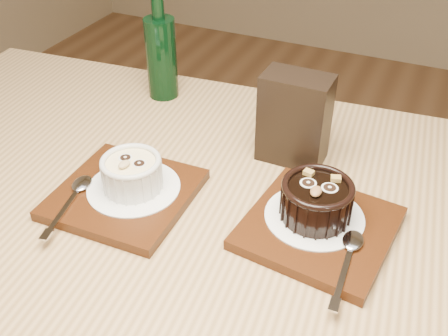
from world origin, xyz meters
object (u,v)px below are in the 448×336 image
object	(u,v)px
ramekin_dark	(317,199)
ramekin_white	(132,172)
green_bottle	(161,55)
tray_left	(125,194)
tray_right	(319,228)
table	(194,271)
condiment_stand	(294,119)

from	to	relation	value
ramekin_dark	ramekin_white	bearing A→B (deg)	-172.97
green_bottle	ramekin_dark	bearing A→B (deg)	-33.20
ramekin_dark	tray_left	bearing A→B (deg)	-171.37
tray_right	green_bottle	xyz separation A→B (m)	(-0.37, 0.25, 0.07)
table	ramekin_white	size ratio (longest dim) A/B	15.15
table	ramekin_white	xyz separation A→B (m)	(-0.10, 0.02, 0.13)
tray_left	condiment_stand	distance (m)	0.27
condiment_stand	green_bottle	size ratio (longest dim) A/B	0.68
table	green_bottle	bearing A→B (deg)	125.25
ramekin_dark	condiment_stand	xyz separation A→B (m)	(-0.08, 0.14, 0.02)
ramekin_white	condiment_stand	size ratio (longest dim) A/B	0.60
table	tray_left	world-z (taller)	tray_left
table	tray_left	xyz separation A→B (m)	(-0.11, 0.01, 0.10)
condiment_stand	green_bottle	xyz separation A→B (m)	(-0.28, 0.10, 0.01)
tray_left	ramekin_white	bearing A→B (deg)	43.43
tray_right	table	bearing A→B (deg)	-160.98
condiment_stand	ramekin_white	bearing A→B (deg)	-133.04
condiment_stand	green_bottle	world-z (taller)	green_bottle
table	condiment_stand	bearing A→B (deg)	70.59
ramekin_white	table	bearing A→B (deg)	-2.02
table	ramekin_dark	xyz separation A→B (m)	(0.15, 0.06, 0.14)
ramekin_white	condiment_stand	distance (m)	0.25
table	tray_right	world-z (taller)	tray_right
ramekin_dark	condiment_stand	bearing A→B (deg)	115.83
condiment_stand	tray_left	bearing A→B (deg)	-133.22
condiment_stand	green_bottle	bearing A→B (deg)	160.93
ramekin_white	green_bottle	size ratio (longest dim) A/B	0.40
table	green_bottle	size ratio (longest dim) A/B	6.12
table	green_bottle	world-z (taller)	green_bottle
tray_left	green_bottle	size ratio (longest dim) A/B	0.87
tray_left	green_bottle	world-z (taller)	green_bottle
ramekin_white	condiment_stand	world-z (taller)	condiment_stand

